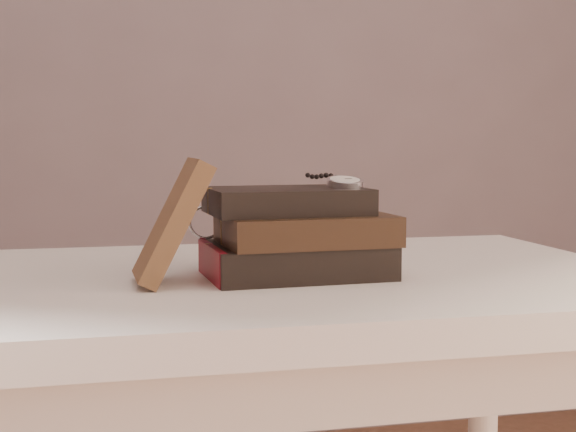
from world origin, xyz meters
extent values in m
cube|color=white|center=(0.00, 0.35, 0.73)|extent=(1.00, 0.60, 0.04)
cube|color=white|center=(0.00, 0.35, 0.67)|extent=(0.88, 0.49, 0.08)
cube|color=black|center=(0.05, 0.32, 0.77)|extent=(0.23, 0.16, 0.04)
cube|color=beige|center=(0.05, 0.32, 0.77)|extent=(0.22, 0.15, 0.03)
cube|color=gold|center=(-0.06, 0.33, 0.77)|extent=(0.01, 0.01, 0.04)
cube|color=maroon|center=(-0.06, 0.31, 0.77)|extent=(0.02, 0.14, 0.04)
cube|color=black|center=(0.06, 0.31, 0.81)|extent=(0.21, 0.15, 0.04)
cube|color=beige|center=(0.06, 0.31, 0.81)|extent=(0.20, 0.14, 0.03)
cube|color=gold|center=(-0.04, 0.32, 0.81)|extent=(0.01, 0.01, 0.04)
cube|color=black|center=(0.04, 0.32, 0.84)|extent=(0.20, 0.14, 0.03)
cube|color=beige|center=(0.04, 0.32, 0.84)|extent=(0.19, 0.13, 0.02)
cube|color=gold|center=(-0.06, 0.34, 0.84)|extent=(0.01, 0.01, 0.03)
cube|color=#492E1C|center=(-0.11, 0.29, 0.82)|extent=(0.09, 0.10, 0.15)
cylinder|color=silver|center=(0.11, 0.30, 0.87)|extent=(0.05, 0.05, 0.02)
cylinder|color=white|center=(0.11, 0.30, 0.87)|extent=(0.04, 0.04, 0.01)
torus|color=silver|center=(0.11, 0.30, 0.87)|extent=(0.04, 0.04, 0.01)
cylinder|color=silver|center=(0.10, 0.33, 0.87)|extent=(0.01, 0.01, 0.01)
cube|color=black|center=(0.11, 0.31, 0.87)|extent=(0.00, 0.01, 0.00)
cube|color=black|center=(0.11, 0.30, 0.87)|extent=(0.01, 0.00, 0.00)
sphere|color=black|center=(0.10, 0.34, 0.87)|extent=(0.01, 0.01, 0.01)
sphere|color=black|center=(0.10, 0.35, 0.87)|extent=(0.01, 0.01, 0.01)
sphere|color=black|center=(0.10, 0.37, 0.87)|extent=(0.01, 0.01, 0.01)
sphere|color=black|center=(0.10, 0.38, 0.87)|extent=(0.01, 0.01, 0.01)
sphere|color=black|center=(0.09, 0.40, 0.87)|extent=(0.01, 0.01, 0.01)
sphere|color=black|center=(0.09, 0.41, 0.87)|extent=(0.01, 0.01, 0.01)
sphere|color=black|center=(0.09, 0.42, 0.87)|extent=(0.01, 0.01, 0.01)
torus|color=silver|center=(-0.06, 0.38, 0.81)|extent=(0.04, 0.02, 0.04)
torus|color=silver|center=(-0.01, 0.38, 0.81)|extent=(0.04, 0.02, 0.04)
cylinder|color=silver|center=(-0.03, 0.38, 0.82)|extent=(0.01, 0.00, 0.00)
cylinder|color=silver|center=(-0.08, 0.43, 0.81)|extent=(0.01, 0.10, 0.02)
cylinder|color=silver|center=(0.01, 0.43, 0.81)|extent=(0.01, 0.10, 0.02)
camera|label=1|loc=(-0.19, -0.66, 0.92)|focal=50.79mm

